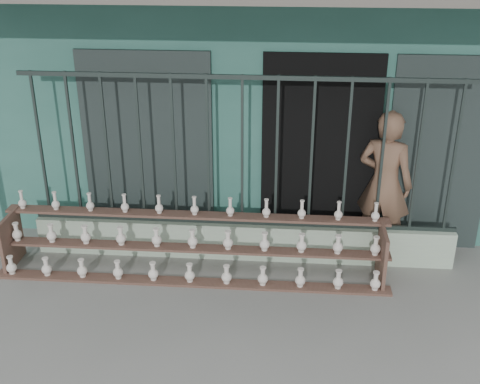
{
  "coord_description": "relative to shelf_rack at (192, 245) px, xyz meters",
  "views": [
    {
      "loc": [
        0.49,
        -5.07,
        3.75
      ],
      "look_at": [
        0.0,
        1.0,
        1.0
      ],
      "focal_mm": 45.0,
      "sensor_mm": 36.0,
      "label": 1
    }
  ],
  "objects": [
    {
      "name": "security_fence",
      "position": [
        0.54,
        0.41,
        0.99
      ],
      "size": [
        5.0,
        0.04,
        1.8
      ],
      "color": "#283330",
      "rests_on": "parapet_wall"
    },
    {
      "name": "elderly_woman",
      "position": [
        2.21,
        0.7,
        0.55
      ],
      "size": [
        0.78,
        0.67,
        1.81
      ],
      "primitive_type": "imported",
      "rotation": [
        0.0,
        0.0,
        2.71
      ],
      "color": "brown",
      "rests_on": "ground"
    },
    {
      "name": "parapet_wall",
      "position": [
        0.54,
        0.41,
        -0.13
      ],
      "size": [
        5.0,
        0.2,
        0.45
      ],
      "primitive_type": "cube",
      "color": "#A9C1A5",
      "rests_on": "ground"
    },
    {
      "name": "ground",
      "position": [
        0.54,
        -0.89,
        -0.36
      ],
      "size": [
        60.0,
        60.0,
        0.0
      ],
      "primitive_type": "plane",
      "color": "slate"
    },
    {
      "name": "shelf_rack",
      "position": [
        0.0,
        0.0,
        0.0
      ],
      "size": [
        4.5,
        0.68,
        0.85
      ],
      "color": "brown",
      "rests_on": "ground"
    },
    {
      "name": "workshop_building",
      "position": [
        0.55,
        3.34,
        1.26
      ],
      "size": [
        7.4,
        6.6,
        3.21
      ],
      "color": "#306559",
      "rests_on": "ground"
    }
  ]
}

